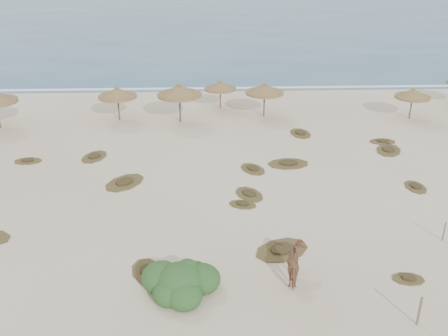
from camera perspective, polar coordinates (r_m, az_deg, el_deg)
The scene contains 26 objects.
ground at distance 23.58m, azimuth 3.81°, elevation -7.94°, with size 160.00×160.00×0.00m, color beige.
ocean at distance 95.64m, azimuth -0.80°, elevation 16.92°, with size 200.00×100.00×0.01m, color #275077.
foam_line at distance 47.54m, azimuth 0.70°, elevation 9.11°, with size 70.00×0.60×0.01m, color white.
palapa_1 at distance 39.00m, azimuth -12.10°, elevation 8.36°, with size 3.62×3.62×2.75m.
palapa_2 at distance 41.05m, azimuth -0.43°, elevation 9.35°, with size 3.06×3.06×2.44m.
palapa_3 at distance 37.77m, azimuth -5.13°, elevation 8.75°, with size 4.00×4.00×3.13m.
palapa_4 at distance 39.15m, azimuth 4.67°, elevation 8.94°, with size 3.65×3.65×2.80m.
palapa_5 at distance 41.16m, azimuth 20.78°, elevation 7.91°, with size 3.56×3.56×2.54m.
horse at distance 20.67m, azimuth 8.34°, elevation -10.88°, with size 0.80×1.76×1.49m, color #9C6746.
fence_post_near at distance 19.77m, azimuth 21.43°, elevation -14.97°, with size 0.09×0.09×1.21m, color #685E4E.
fence_post_far at distance 25.19m, azimuth 23.85°, elevation -6.66°, with size 0.07×0.07×0.95m, color #685E4E.
bush at distance 20.09m, azimuth -5.01°, elevation -12.87°, with size 3.16×2.78×1.42m.
scrub_1 at distance 29.10m, azimuth -11.29°, elevation -1.61°, with size 2.92×3.15×0.16m.
scrub_2 at distance 26.24m, azimuth 2.14°, elevation -4.15°, with size 1.71×1.38×0.16m.
scrub_3 at distance 31.19m, azimuth 7.36°, elevation 0.52°, with size 2.74×1.94×0.16m.
scrub_4 at distance 30.02m, azimuth 21.05°, elevation -2.02°, with size 1.16×1.74×0.16m.
scrub_5 at distance 34.71m, azimuth 18.30°, elevation 1.98°, with size 2.42×2.82×0.16m.
scrub_6 at distance 33.00m, azimuth -14.61°, elevation 1.27°, with size 2.02×2.50×0.16m.
scrub_7 at distance 36.30m, azimuth 8.73°, elevation 3.95°, with size 1.70×2.34×0.16m.
scrub_8 at distance 33.66m, azimuth -21.50°, elevation 0.78°, with size 1.72×1.12×0.16m.
scrub_9 at distance 22.74m, azimuth 6.63°, elevation -9.25°, with size 3.12×2.76×0.16m.
scrub_10 at distance 36.10m, azimuth 17.67°, elevation 2.92°, with size 1.84×1.22×0.16m.
scrub_11 at distance 21.50m, azimuth -8.67°, elevation -11.62°, with size 2.01×2.39×0.16m.
scrub_12 at distance 22.21m, azimuth 20.31°, elevation -11.76°, with size 1.41×0.99×0.16m.
scrub_13 at distance 30.26m, azimuth 3.31°, elevation -0.09°, with size 1.99×2.28×0.16m.
scrub_14 at distance 27.27m, azimuth 2.90°, elevation -2.99°, with size 2.05×2.35×0.16m.
Camera 1 is at (-2.30, -19.77, 12.63)m, focal length 40.00 mm.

